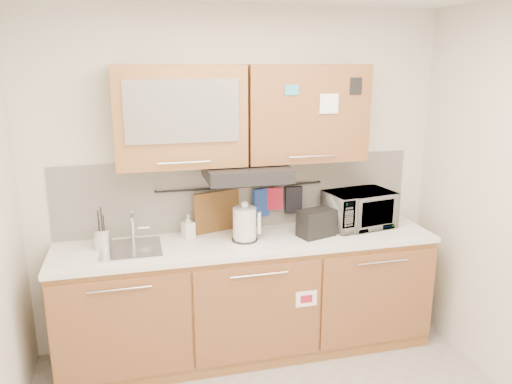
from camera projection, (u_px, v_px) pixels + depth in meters
wall_back at (239, 180)px, 3.89m from camera, size 3.20×0.00×3.20m
base_cabinet at (249, 302)px, 3.83m from camera, size 2.80×0.64×0.88m
countertop at (249, 242)px, 3.70m from camera, size 2.82×0.62×0.04m
backsplash at (240, 193)px, 3.91m from camera, size 2.80×0.02×0.56m
upper_cabinets at (243, 114)px, 3.59m from camera, size 1.82×0.37×0.70m
range_hood at (247, 172)px, 3.63m from camera, size 0.60×0.46×0.10m
sink at (131, 248)px, 3.52m from camera, size 0.42×0.40×0.26m
utensil_rail at (241, 187)px, 3.85m from camera, size 1.30×0.02×0.02m
utensil_crock at (103, 238)px, 3.50m from camera, size 0.15×0.15×0.30m
kettle at (245, 225)px, 3.66m from camera, size 0.23×0.22×0.30m
toaster at (316, 223)px, 3.75m from camera, size 0.31×0.23×0.21m
microwave at (359, 209)px, 3.96m from camera, size 0.57×0.43×0.29m
soap_bottle at (188, 226)px, 3.72m from camera, size 0.11×0.11×0.18m
cutting_board at (217, 220)px, 3.86m from camera, size 0.37×0.14×0.47m
oven_mitt at (261, 203)px, 3.91m from camera, size 0.14×0.07×0.23m
dark_pouch at (293, 200)px, 3.97m from camera, size 0.14×0.05×0.21m
pot_holder at (273, 199)px, 3.93m from camera, size 0.14×0.05×0.18m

